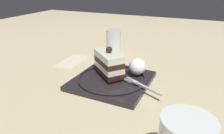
# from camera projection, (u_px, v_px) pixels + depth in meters

# --- Properties ---
(ground_plane) EXTENTS (2.40, 2.40, 0.00)m
(ground_plane) POSITION_uv_depth(u_px,v_px,m) (116.00, 85.00, 0.58)
(ground_plane) COLOR beige
(dessert_plate) EXTENTS (0.21, 0.21, 0.02)m
(dessert_plate) POSITION_uv_depth(u_px,v_px,m) (112.00, 80.00, 0.59)
(dessert_plate) COLOR black
(dessert_plate) RESTS_ON ground_plane
(cake_slice) EXTENTS (0.11, 0.11, 0.08)m
(cake_slice) POSITION_uv_depth(u_px,v_px,m) (109.00, 63.00, 0.59)
(cake_slice) COLOR black
(cake_slice) RESTS_ON dessert_plate
(whipped_cream_dollop) EXTENTS (0.05, 0.05, 0.05)m
(whipped_cream_dollop) POSITION_uv_depth(u_px,v_px,m) (137.00, 66.00, 0.59)
(whipped_cream_dollop) COLOR white
(whipped_cream_dollop) RESTS_ON dessert_plate
(fork) EXTENTS (0.06, 0.12, 0.00)m
(fork) POSITION_uv_depth(u_px,v_px,m) (142.00, 85.00, 0.53)
(fork) COLOR silver
(fork) RESTS_ON dessert_plate
(drink_glass_near) EXTENTS (0.06, 0.06, 0.09)m
(drink_glass_near) POSITION_uv_depth(u_px,v_px,m) (113.00, 43.00, 0.82)
(drink_glass_near) COLOR silver
(drink_glass_near) RESTS_ON ground_plane
(folded_napkin) EXTENTS (0.13, 0.08, 0.00)m
(folded_napkin) POSITION_uv_depth(u_px,v_px,m) (73.00, 61.00, 0.74)
(folded_napkin) COLOR beige
(folded_napkin) RESTS_ON ground_plane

